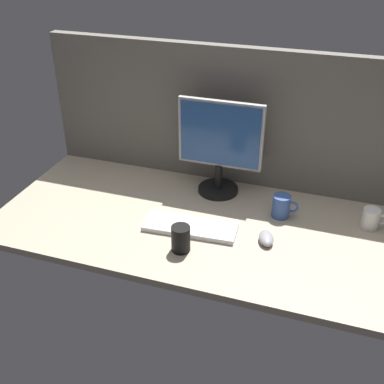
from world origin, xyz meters
The scene contains 8 objects.
ground_plane centered at (0.00, 0.00, -1.50)cm, with size 180.00×80.00×3.00cm, color tan.
cubicle_wall_back centered at (0.00, 37.50, 30.84)cm, with size 180.00×5.00×61.69cm.
monitor centered at (-6.09, 25.12, 22.98)cm, with size 36.94×18.00×42.37cm.
keyboard centered at (-8.58, -7.51, 1.00)cm, with size 37.00×13.00×2.00cm, color silver.
mouse centered at (21.57, -6.39, 1.70)cm, with size 5.60×9.60×3.40cm, color #99999E.
mug_black_travel centered at (-7.71, -21.20, 5.15)cm, with size 7.09×7.09×10.30cm.
mug_ceramic_blue centered at (24.02, 13.16, 4.84)cm, with size 10.80×7.38×9.63cm.
mug_ceramic_white centered at (58.96, 16.07, 4.28)cm, with size 9.89×6.72×8.50cm.
Camera 1 is at (40.14, -152.07, 109.02)cm, focal length 43.97 mm.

